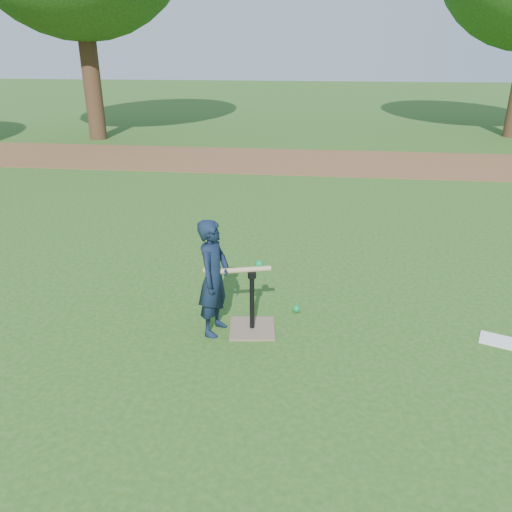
# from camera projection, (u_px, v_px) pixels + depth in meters

# --- Properties ---
(ground) EXTENTS (80.00, 80.00, 0.00)m
(ground) POSITION_uv_depth(u_px,v_px,m) (250.00, 310.00, 5.21)
(ground) COLOR #285116
(ground) RESTS_ON ground
(dirt_strip) EXTENTS (24.00, 3.00, 0.01)m
(dirt_strip) POSITION_uv_depth(u_px,v_px,m) (292.00, 161.00, 12.07)
(dirt_strip) COLOR brown
(dirt_strip) RESTS_ON ground
(child) EXTENTS (0.35, 0.46, 1.13)m
(child) POSITION_uv_depth(u_px,v_px,m) (214.00, 278.00, 4.61)
(child) COLOR #101C31
(child) RESTS_ON ground
(wiffle_ball_ground) EXTENTS (0.08, 0.08, 0.08)m
(wiffle_ball_ground) POSITION_uv_depth(u_px,v_px,m) (296.00, 309.00, 5.15)
(wiffle_ball_ground) COLOR #0C8B3C
(wiffle_ball_ground) RESTS_ON ground
(clipboard) EXTENTS (0.36, 0.32, 0.01)m
(clipboard) POSITION_uv_depth(u_px,v_px,m) (497.00, 340.00, 4.65)
(clipboard) COLOR white
(clipboard) RESTS_ON ground
(batting_tee) EXTENTS (0.48, 0.48, 0.61)m
(batting_tee) POSITION_uv_depth(u_px,v_px,m) (252.00, 320.00, 4.80)
(batting_tee) COLOR #7F6650
(batting_tee) RESTS_ON ground
(swing_action) EXTENTS (0.63, 0.23, 0.11)m
(swing_action) POSITION_uv_depth(u_px,v_px,m) (240.00, 269.00, 4.61)
(swing_action) COLOR tan
(swing_action) RESTS_ON ground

